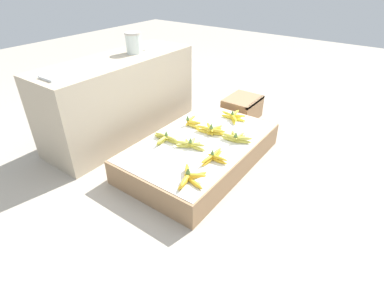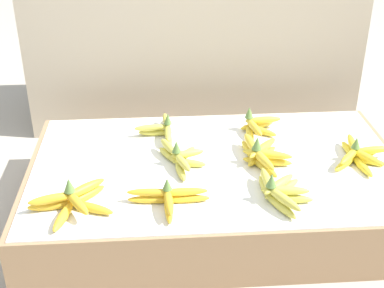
# 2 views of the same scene
# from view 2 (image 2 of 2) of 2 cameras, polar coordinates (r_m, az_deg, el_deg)

# --- Properties ---
(ground_plane) EXTENTS (10.00, 10.00, 0.00)m
(ground_plane) POSITION_cam_2_polar(r_m,az_deg,el_deg) (1.88, 2.50, -7.16)
(ground_plane) COLOR #A89E8E
(display_platform) EXTENTS (1.24, 0.75, 0.19)m
(display_platform) POSITION_cam_2_polar(r_m,az_deg,el_deg) (1.82, 2.56, -4.70)
(display_platform) COLOR #997551
(display_platform) RESTS_ON ground_plane
(back_vendor_table) EXTENTS (1.43, 0.49, 0.69)m
(back_vendor_table) POSITION_cam_2_polar(r_m,az_deg,el_deg) (2.48, 0.09, 10.96)
(back_vendor_table) COLOR tan
(back_vendor_table) RESTS_ON ground_plane
(banana_bunch_front_left) EXTENTS (0.25, 0.23, 0.10)m
(banana_bunch_front_left) POSITION_cam_2_polar(r_m,az_deg,el_deg) (1.57, -12.65, -5.94)
(banana_bunch_front_left) COLOR gold
(banana_bunch_front_left) RESTS_ON display_platform
(banana_bunch_front_midleft) EXTENTS (0.24, 0.16, 0.09)m
(banana_bunch_front_midleft) POSITION_cam_2_polar(r_m,az_deg,el_deg) (1.56, -2.56, -5.73)
(banana_bunch_front_midleft) COLOR gold
(banana_bunch_front_midleft) RESTS_ON display_platform
(banana_bunch_front_midright) EXTENTS (0.16, 0.24, 0.09)m
(banana_bunch_front_midright) POSITION_cam_2_polar(r_m,az_deg,el_deg) (1.60, 9.24, -5.00)
(banana_bunch_front_midright) COLOR gold
(banana_bunch_front_midright) RESTS_ON display_platform
(banana_bunch_middle_midleft) EXTENTS (0.16, 0.24, 0.09)m
(banana_bunch_middle_midleft) POSITION_cam_2_polar(r_m,az_deg,el_deg) (1.75, -1.29, -1.42)
(banana_bunch_middle_midleft) COLOR gold
(banana_bunch_middle_midleft) RESTS_ON display_platform
(banana_bunch_middle_midright) EXTENTS (0.16, 0.25, 0.10)m
(banana_bunch_middle_midright) POSITION_cam_2_polar(r_m,az_deg,el_deg) (1.77, 7.32, -1.11)
(banana_bunch_middle_midright) COLOR gold
(banana_bunch_middle_midright) RESTS_ON display_platform
(banana_bunch_middle_right) EXTENTS (0.22, 0.24, 0.09)m
(banana_bunch_middle_right) POSITION_cam_2_polar(r_m,az_deg,el_deg) (1.85, 17.37, -1.12)
(banana_bunch_middle_right) COLOR yellow
(banana_bunch_middle_right) RESTS_ON display_platform
(banana_bunch_back_midleft) EXTENTS (0.14, 0.24, 0.09)m
(banana_bunch_back_midleft) POSITION_cam_2_polar(r_m,az_deg,el_deg) (1.93, -3.09, 1.63)
(banana_bunch_back_midleft) COLOR gold
(banana_bunch_back_midleft) RESTS_ON display_platform
(banana_bunch_back_midright) EXTENTS (0.16, 0.17, 0.09)m
(banana_bunch_back_midright) POSITION_cam_2_polar(r_m,az_deg,el_deg) (1.96, 6.85, 1.91)
(banana_bunch_back_midright) COLOR gold
(banana_bunch_back_midright) RESTS_ON display_platform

